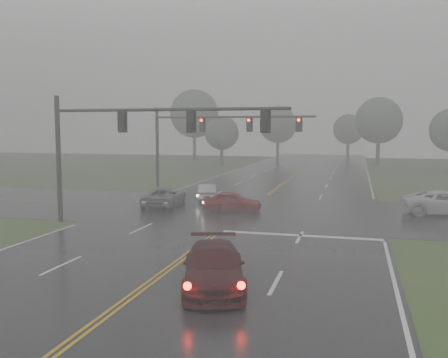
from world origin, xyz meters
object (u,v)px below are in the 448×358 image
(signal_gantry_near, at_px, (124,134))
(sedan_silver, at_px, (207,201))
(car_grey, at_px, (165,207))
(pickup_white, at_px, (447,215))
(sedan_maroon, at_px, (214,288))
(sedan_red, at_px, (232,211))
(signal_gantry_far, at_px, (204,132))

(signal_gantry_near, bearing_deg, sedan_silver, 81.11)
(car_grey, xyz_separation_m, signal_gantry_near, (0.42, -7.17, 5.40))
(sedan_silver, relative_size, signal_gantry_near, 0.28)
(sedan_silver, xyz_separation_m, pickup_white, (17.30, -2.29, 0.00))
(sedan_silver, height_order, car_grey, car_grey)
(sedan_silver, distance_m, signal_gantry_near, 12.30)
(sedan_maroon, relative_size, car_grey, 1.02)
(sedan_red, relative_size, signal_gantry_near, 0.28)
(signal_gantry_near, height_order, signal_gantry_far, signal_gantry_near)
(car_grey, relative_size, signal_gantry_near, 0.36)
(pickup_white, distance_m, signal_gantry_far, 20.87)
(signal_gantry_near, xyz_separation_m, signal_gantry_far, (0.07, 15.56, -0.04))
(sedan_silver, height_order, signal_gantry_far, signal_gantry_far)
(sedan_maroon, height_order, signal_gantry_far, signal_gantry_far)
(sedan_silver, distance_m, signal_gantry_far, 7.29)
(sedan_red, relative_size, car_grey, 0.78)
(sedan_maroon, distance_m, sedan_red, 16.67)
(sedan_silver, height_order, pickup_white, pickup_white)
(sedan_red, bearing_deg, sedan_silver, 29.43)
(sedan_maroon, distance_m, signal_gantry_near, 13.98)
(sedan_maroon, distance_m, signal_gantry_far, 27.29)
(sedan_maroon, xyz_separation_m, signal_gantry_near, (-8.24, 9.92, 5.40))
(sedan_maroon, xyz_separation_m, signal_gantry_far, (-8.17, 25.48, 5.37))
(sedan_silver, xyz_separation_m, car_grey, (-2.12, -3.74, 0.00))
(pickup_white, bearing_deg, signal_gantry_far, 67.35)
(pickup_white, bearing_deg, sedan_red, 96.37)
(sedan_red, bearing_deg, signal_gantry_near, 136.83)
(pickup_white, bearing_deg, sedan_maroon, 147.31)
(sedan_red, height_order, sedan_silver, sedan_red)
(sedan_red, height_order, signal_gantry_near, signal_gantry_near)
(car_grey, xyz_separation_m, signal_gantry_far, (0.48, 8.38, 5.37))
(sedan_maroon, distance_m, sedan_silver, 21.83)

